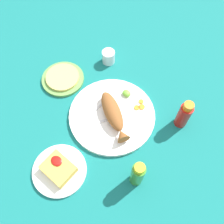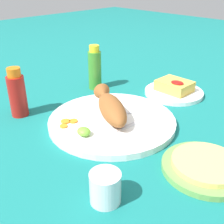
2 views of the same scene
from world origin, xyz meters
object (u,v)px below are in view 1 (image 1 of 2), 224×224
object	(u,v)px
tortilla_plate	(63,79)
side_plate_fries	(60,171)
fork_far	(89,114)
main_plate	(112,115)
hot_sauce_bottle_green	(138,174)
salt_cup	(109,57)
fork_near	(92,124)
fried_fish	(113,114)
hot_sauce_bottle_red	(184,115)

from	to	relation	value
tortilla_plate	side_plate_fries	bearing A→B (deg)	134.30
fork_far	side_plate_fries	xyz separation A→B (m)	(-0.08, 0.24, -0.01)
fork_far	tortilla_plate	bearing A→B (deg)	-98.05
side_plate_fries	tortilla_plate	distance (m)	0.43
main_plate	tortilla_plate	size ratio (longest dim) A/B	1.88
main_plate	hot_sauce_bottle_green	bearing A→B (deg)	148.56
salt_cup	tortilla_plate	world-z (taller)	salt_cup
main_plate	fork_far	bearing A→B (deg)	40.54
fork_near	main_plate	bearing A→B (deg)	-168.25
fried_fish	salt_cup	distance (m)	0.32
hot_sauce_bottle_red	tortilla_plate	distance (m)	0.56
main_plate	fork_far	world-z (taller)	fork_far
fork_near	hot_sauce_bottle_red	world-z (taller)	hot_sauce_bottle_red
main_plate	fried_fish	size ratio (longest dim) A/B	1.58
fried_fish	hot_sauce_bottle_red	xyz separation A→B (m)	(-0.22, -0.17, 0.02)
side_plate_fries	hot_sauce_bottle_green	bearing A→B (deg)	-145.77
fork_far	hot_sauce_bottle_red	size ratio (longest dim) A/B	1.24
fork_near	tortilla_plate	world-z (taller)	fork_near
fried_fish	tortilla_plate	distance (m)	0.31
hot_sauce_bottle_green	tortilla_plate	size ratio (longest dim) A/B	0.84
hot_sauce_bottle_red	side_plate_fries	world-z (taller)	hot_sauce_bottle_red
hot_sauce_bottle_red	fried_fish	bearing A→B (deg)	37.00
hot_sauce_bottle_green	tortilla_plate	xyz separation A→B (m)	(0.53, -0.15, -0.07)
salt_cup	tortilla_plate	size ratio (longest dim) A/B	0.33
fried_fish	fork_far	world-z (taller)	fried_fish
main_plate	hot_sauce_bottle_green	xyz separation A→B (m)	(-0.24, 0.15, 0.07)
main_plate	side_plate_fries	bearing A→B (deg)	90.69
hot_sauce_bottle_red	salt_cup	xyz separation A→B (m)	(0.44, -0.06, -0.04)
hot_sauce_bottle_red	main_plate	bearing A→B (deg)	34.17
fork_far	fried_fish	bearing A→B (deg)	129.47
fork_near	fork_far	bearing A→B (deg)	-90.66
main_plate	fork_near	xyz separation A→B (m)	(0.03, 0.09, 0.01)
main_plate	fried_fish	distance (m)	0.04
fried_fish	side_plate_fries	size ratio (longest dim) A/B	1.12
fork_near	salt_cup	distance (m)	0.35
main_plate	side_plate_fries	distance (m)	0.31
fried_fish	side_plate_fries	xyz separation A→B (m)	(0.01, 0.30, -0.04)
fried_fish	salt_cup	world-z (taller)	fried_fish
fork_near	side_plate_fries	world-z (taller)	fork_near
fork_far	hot_sauce_bottle_red	world-z (taller)	hot_sauce_bottle_red
fried_fish	fork_near	world-z (taller)	fried_fish
hot_sauce_bottle_green	side_plate_fries	world-z (taller)	hot_sauce_bottle_green
fried_fish	hot_sauce_bottle_red	world-z (taller)	hot_sauce_bottle_red
fork_far	salt_cup	bearing A→B (deg)	-147.31
fork_far	tortilla_plate	xyz separation A→B (m)	(0.22, -0.06, -0.01)
main_plate	hot_sauce_bottle_red	world-z (taller)	hot_sauce_bottle_red
salt_cup	side_plate_fries	distance (m)	0.57
fork_near	tortilla_plate	bearing A→B (deg)	-76.43
main_plate	hot_sauce_bottle_red	distance (m)	0.29
salt_cup	side_plate_fries	world-z (taller)	salt_cup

